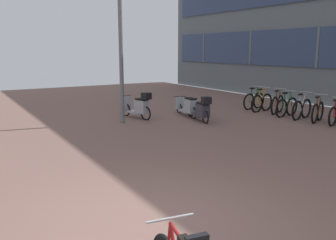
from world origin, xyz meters
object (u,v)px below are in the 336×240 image
bicycle_rack_06 (277,104)px  lamp_post (121,36)px  bicycle_rack_08 (254,101)px  scooter_near (188,106)px  scooter_far (139,106)px  bicycle_rack_03 (318,112)px  bicycle_rack_02 (336,115)px  bicycle_rack_07 (262,103)px  bicycle_rack_04 (302,109)px  scooter_mid (201,109)px  bicycle_rack_05 (287,107)px

bicycle_rack_06 → lamp_post: lamp_post is taller
bicycle_rack_08 → scooter_near: (-3.45, -0.04, 0.04)m
scooter_near → scooter_far: 1.88m
bicycle_rack_03 → bicycle_rack_08: bearing=87.9°
bicycle_rack_02 → bicycle_rack_08: bearing=89.7°
bicycle_rack_06 → bicycle_rack_07: size_ratio=0.93×
bicycle_rack_04 → scooter_near: bicycle_rack_04 is taller
bicycle_rack_07 → scooter_mid: bicycle_rack_07 is taller
bicycle_rack_06 → scooter_near: (-3.46, 1.25, 0.03)m
scooter_near → scooter_mid: 0.97m
bicycle_rack_04 → bicycle_rack_08: (0.15, 2.58, -0.01)m
bicycle_rack_04 → scooter_far: (-5.07, 3.17, 0.10)m
bicycle_rack_07 → scooter_far: scooter_far is taller
scooter_near → scooter_mid: scooter_mid is taller
bicycle_rack_02 → scooter_mid: bearing=141.2°
lamp_post → bicycle_rack_02: bearing=-33.9°
bicycle_rack_02 → scooter_near: (-3.44, 3.83, 0.06)m
bicycle_rack_02 → scooter_far: scooter_far is taller
bicycle_rack_02 → lamp_post: lamp_post is taller
bicycle_rack_08 → bicycle_rack_07: bearing=-107.0°
scooter_near → bicycle_rack_02: bearing=-48.1°
bicycle_rack_05 → bicycle_rack_07: size_ratio=1.00×
bicycle_rack_02 → bicycle_rack_06: (0.03, 2.58, 0.02)m
bicycle_rack_02 → lamp_post: 7.74m
bicycle_rack_03 → scooter_far: size_ratio=0.78×
bicycle_rack_03 → bicycle_rack_06: bearing=86.3°
bicycle_rack_04 → bicycle_rack_06: 1.30m
bicycle_rack_06 → scooter_far: 5.56m
bicycle_rack_02 → scooter_far: bearing=139.4°
scooter_near → bicycle_rack_06: bearing=-19.9°
bicycle_rack_06 → scooter_mid: size_ratio=0.74×
bicycle_rack_05 → bicycle_rack_07: bicycle_rack_07 is taller
bicycle_rack_06 → scooter_near: size_ratio=0.77×
bicycle_rack_05 → lamp_post: 6.75m
bicycle_rack_08 → lamp_post: (-6.06, 0.20, 2.60)m
scooter_mid → lamp_post: size_ratio=0.34×
bicycle_rack_06 → scooter_near: 3.68m
bicycle_rack_02 → scooter_far: 6.86m
bicycle_rack_07 → lamp_post: size_ratio=0.27×
bicycle_rack_08 → bicycle_rack_03: bearing=-92.1°
bicycle_rack_02 → bicycle_rack_06: bearing=89.4°
bicycle_rack_08 → bicycle_rack_04: bearing=-93.3°
bicycle_rack_04 → scooter_mid: size_ratio=0.80×
bicycle_rack_05 → scooter_far: 5.62m
bicycle_rack_06 → bicycle_rack_08: (-0.01, 1.29, -0.01)m
bicycle_rack_02 → bicycle_rack_07: (-0.18, 3.22, 0.03)m
bicycle_rack_05 → bicycle_rack_02: bearing=-84.6°
bicycle_rack_04 → scooter_near: (-3.30, 2.54, 0.03)m
bicycle_rack_03 → bicycle_rack_06: (0.13, 1.93, 0.01)m
bicycle_rack_04 → scooter_near: bearing=142.5°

